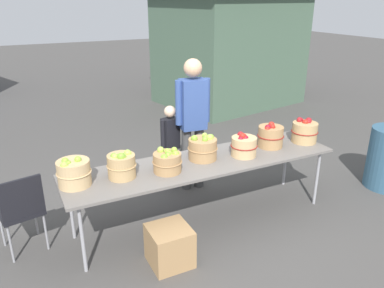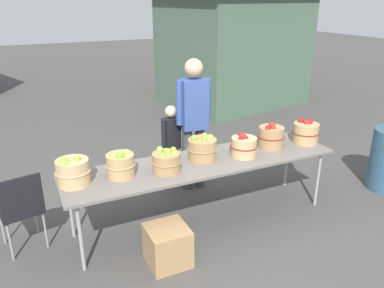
# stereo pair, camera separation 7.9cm
# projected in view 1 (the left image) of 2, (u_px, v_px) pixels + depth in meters

# --- Properties ---
(ground_plane) EXTENTS (40.00, 40.00, 0.00)m
(ground_plane) POSITION_uv_depth(u_px,v_px,m) (203.00, 219.00, 4.48)
(ground_plane) COLOR #474442
(market_table) EXTENTS (3.10, 0.76, 0.75)m
(market_table) POSITION_uv_depth(u_px,v_px,m) (204.00, 164.00, 4.22)
(market_table) COLOR slate
(market_table) RESTS_ON ground
(apple_basket_green_0) EXTENTS (0.33, 0.33, 0.31)m
(apple_basket_green_0) POSITION_uv_depth(u_px,v_px,m) (74.00, 173.00, 3.62)
(apple_basket_green_0) COLOR tan
(apple_basket_green_0) RESTS_ON market_table
(apple_basket_green_1) EXTENTS (0.30, 0.30, 0.29)m
(apple_basket_green_1) POSITION_uv_depth(u_px,v_px,m) (122.00, 165.00, 3.79)
(apple_basket_green_1) COLOR tan
(apple_basket_green_1) RESTS_ON market_table
(apple_basket_green_2) EXTENTS (0.31, 0.31, 0.25)m
(apple_basket_green_2) POSITION_uv_depth(u_px,v_px,m) (167.00, 161.00, 3.92)
(apple_basket_green_2) COLOR #A87F51
(apple_basket_green_2) RESTS_ON market_table
(apple_basket_green_3) EXTENTS (0.34, 0.34, 0.29)m
(apple_basket_green_3) POSITION_uv_depth(u_px,v_px,m) (203.00, 148.00, 4.23)
(apple_basket_green_3) COLOR #A87F51
(apple_basket_green_3) RESTS_ON market_table
(apple_basket_red_0) EXTENTS (0.31, 0.31, 0.28)m
(apple_basket_red_0) POSITION_uv_depth(u_px,v_px,m) (244.00, 145.00, 4.31)
(apple_basket_red_0) COLOR tan
(apple_basket_red_0) RESTS_ON market_table
(apple_basket_red_1) EXTENTS (0.32, 0.32, 0.32)m
(apple_basket_red_1) POSITION_uv_depth(u_px,v_px,m) (270.00, 136.00, 4.57)
(apple_basket_red_1) COLOR #A87F51
(apple_basket_red_1) RESTS_ON market_table
(apple_basket_red_2) EXTENTS (0.33, 0.33, 0.30)m
(apple_basket_red_2) POSITION_uv_depth(u_px,v_px,m) (305.00, 132.00, 4.73)
(apple_basket_red_2) COLOR tan
(apple_basket_red_2) RESTS_ON market_table
(vendor_adult) EXTENTS (0.46, 0.26, 1.75)m
(vendor_adult) POSITION_uv_depth(u_px,v_px,m) (193.00, 115.00, 4.87)
(vendor_adult) COLOR #3F3F3F
(vendor_adult) RESTS_ON ground
(child_customer) EXTENTS (0.30, 0.20, 1.15)m
(child_customer) POSITION_uv_depth(u_px,v_px,m) (171.00, 140.00, 5.02)
(child_customer) COLOR #262D4C
(child_customer) RESTS_ON ground
(food_kiosk) EXTENTS (3.98, 3.50, 2.74)m
(food_kiosk) POSITION_uv_depth(u_px,v_px,m) (229.00, 45.00, 9.06)
(food_kiosk) COLOR #47604C
(food_kiosk) RESTS_ON ground
(folding_chair) EXTENTS (0.47, 0.47, 0.86)m
(folding_chair) POSITION_uv_depth(u_px,v_px,m) (21.00, 208.00, 3.74)
(folding_chair) COLOR black
(folding_chair) RESTS_ON ground
(produce_crate) EXTENTS (0.39, 0.39, 0.39)m
(produce_crate) POSITION_uv_depth(u_px,v_px,m) (170.00, 246.00, 3.68)
(produce_crate) COLOR #A87F51
(produce_crate) RESTS_ON ground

